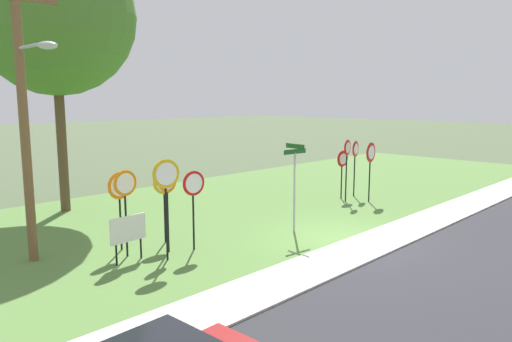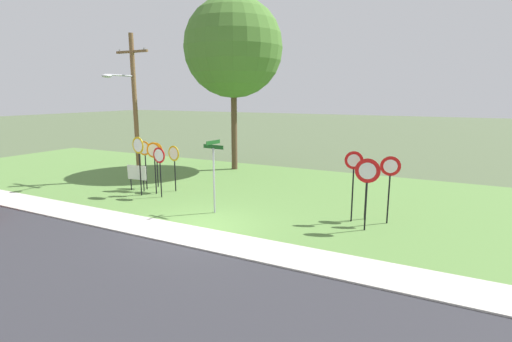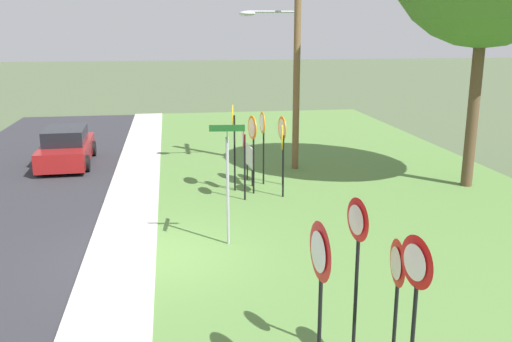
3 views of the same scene
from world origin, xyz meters
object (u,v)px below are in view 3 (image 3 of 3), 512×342
Objects in this scene: stop_sign_far_right at (233,128)px; stop_sign_far_left at (263,132)px; stop_sign_near_left at (253,137)px; stop_sign_center_tall at (282,135)px; yield_sign_near_right at (396,276)px; yield_sign_far_right at (319,266)px; yield_sign_far_left at (356,242)px; stop_sign_far_center at (244,146)px; yield_sign_near_left at (415,282)px; utility_pole at (293,52)px; stop_sign_near_right at (282,145)px; notice_board at (250,159)px; street_name_post at (228,174)px; parked_hatchback_near at (66,148)px.

stop_sign_far_left is at bearing 129.12° from stop_sign_far_right.
stop_sign_near_left is 1.39m from stop_sign_center_tall.
yield_sign_far_right reaches higher than yield_sign_near_right.
stop_sign_near_left is 0.93× the size of yield_sign_far_left.
yield_sign_far_right is at bearing 3.93° from stop_sign_far_center.
yield_sign_far_left reaches higher than yield_sign_near_left.
utility_pole is at bearing 153.30° from stop_sign_far_center.
stop_sign_far_right is at bearing -138.72° from stop_sign_near_left.
yield_sign_near_right is 12.84m from utility_pole.
stop_sign_center_tall is at bearing 179.25° from stop_sign_near_right.
stop_sign_far_center is 2.08m from notice_board.
yield_sign_near_left is at bearing 57.61° from yield_sign_far_right.
stop_sign_center_tall is 0.90× the size of yield_sign_far_right.
stop_sign_near_left is at bearing 169.25° from street_name_post.
yield_sign_near_left is at bearing 21.18° from street_name_post.
utility_pole is (-7.03, 3.07, 2.48)m from street_name_post.
utility_pole reaches higher than stop_sign_near_right.
street_name_post is (5.10, -1.68, -0.02)m from stop_sign_far_left.
notice_board is (-5.30, 1.28, -0.89)m from street_name_post.
stop_sign_far_right is 1.73m from stop_sign_center_tall.
stop_sign_far_right is 9.60m from yield_sign_far_left.
utility_pole reaches higher than stop_sign_center_tall.
yield_sign_far_left is 5.27m from street_name_post.
stop_sign_far_center is 0.53× the size of parked_hatchback_near.
stop_sign_center_tall is 11.23m from yield_sign_near_left.
yield_sign_far_left is 0.61× the size of parked_hatchback_near.
yield_sign_far_right is 13.18m from utility_pole.
yield_sign_far_left reaches higher than stop_sign_near_left.
stop_sign_near_left reaches higher than stop_sign_far_left.
street_name_post is 0.37× the size of utility_pole.
notice_board is at bearing 57.52° from parked_hatchback_near.
stop_sign_near_right is (0.48, 0.83, -0.17)m from stop_sign_near_left.
notice_board is (-1.23, 0.09, -0.95)m from stop_sign_near_left.
street_name_post is 8.06m from utility_pole.
yield_sign_near_left is 11.65m from notice_board.
parked_hatchback_near is (-5.53, -7.23, -1.01)m from stop_sign_near_right.
stop_sign_far_right reaches higher than yield_sign_far_left.
notice_board is 7.53m from parked_hatchback_near.
stop_sign_near_left is at bearing -28.36° from stop_sign_far_left.
yield_sign_far_right is (-0.58, -1.11, 0.04)m from yield_sign_near_left.
stop_sign_center_tall is 0.29× the size of utility_pole.
utility_pole is 9.25m from parked_hatchback_near.
yield_sign_near_right is at bearing 15.23° from stop_sign_far_right.
yield_sign_near_right is 10.81m from notice_board.
stop_sign_near_left is 0.32× the size of utility_pole.
street_name_post is 0.67× the size of parked_hatchback_near.
yield_sign_far_right is at bearing -14.07° from stop_sign_near_left.
utility_pole reaches higher than parked_hatchback_near.
stop_sign_near_left is 0.85× the size of street_name_post.
yield_sign_near_left is 0.57× the size of parked_hatchback_near.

